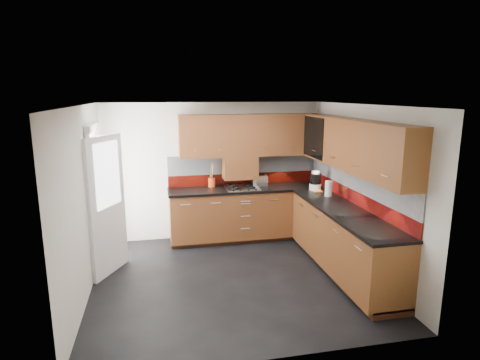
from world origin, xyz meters
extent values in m
cube|color=black|center=(0.00, 0.00, -0.01)|extent=(4.00, 3.80, 0.02)
cube|color=white|center=(0.00, 0.00, 2.45)|extent=(4.00, 3.80, 0.10)
cube|color=silver|center=(0.00, 1.84, 1.20)|extent=(4.00, 0.08, 2.64)
cube|color=silver|center=(0.00, -1.84, 1.20)|extent=(4.00, 0.08, 2.64)
cube|color=silver|center=(-1.94, 0.00, 1.20)|extent=(0.08, 3.80, 2.64)
cube|color=silver|center=(1.94, 0.00, 1.20)|extent=(0.08, 3.80, 2.64)
cube|color=brown|center=(0.55, 1.50, 0.48)|extent=(2.70, 0.60, 0.95)
cube|color=brown|center=(1.60, -0.10, 0.48)|extent=(0.60, 2.60, 0.95)
cube|color=#3F1F11|center=(0.55, 1.53, 0.05)|extent=(2.70, 0.54, 0.10)
cube|color=#3F1F11|center=(1.63, -0.10, 0.05)|extent=(0.54, 2.60, 0.10)
cube|color=black|center=(0.54, 1.49, 0.92)|extent=(2.72, 0.62, 0.04)
cube|color=black|center=(1.59, -0.12, 0.92)|extent=(0.62, 2.60, 0.04)
cube|color=maroon|center=(0.55, 1.79, 1.04)|extent=(2.70, 0.02, 0.20)
cube|color=#B5BABE|center=(0.55, 1.79, 1.31)|extent=(2.70, 0.02, 0.34)
cube|color=maroon|center=(1.89, 0.20, 1.04)|extent=(0.02, 3.20, 0.20)
cube|color=#B5BABE|center=(1.89, 0.20, 1.31)|extent=(0.02, 3.20, 0.34)
cube|color=brown|center=(0.65, 1.64, 1.84)|extent=(2.50, 0.33, 0.72)
cube|color=brown|center=(1.73, 0.04, 1.84)|extent=(0.33, 2.87, 0.72)
cube|color=silver|center=(0.50, 1.46, 1.63)|extent=(1.80, 0.01, 0.16)
cube|color=silver|center=(1.56, 0.00, 1.63)|extent=(0.01, 2.00, 0.16)
cube|color=brown|center=(0.45, 1.64, 1.28)|extent=(0.60, 0.33, 0.40)
cube|color=black|center=(1.56, 1.07, 1.84)|extent=(0.01, 0.80, 0.66)
cube|color=#FFD18C|center=(1.87, 1.07, 1.84)|extent=(0.01, 0.76, 0.64)
cube|color=black|center=(1.73, 1.07, 1.86)|extent=(0.29, 0.76, 0.01)
cylinder|color=black|center=(1.73, 0.82, 1.96)|extent=(0.07, 0.07, 0.16)
cylinder|color=black|center=(1.73, 0.97, 1.96)|extent=(0.07, 0.07, 0.16)
cylinder|color=white|center=(1.73, 1.12, 1.96)|extent=(0.07, 0.07, 0.16)
cylinder|color=black|center=(1.73, 1.27, 1.96)|extent=(0.07, 0.07, 0.16)
cube|color=white|center=(-1.86, 0.90, 1.02)|extent=(0.06, 0.95, 2.04)
cube|color=white|center=(-1.68, 0.55, 1.00)|extent=(0.42, 0.73, 1.98)
cube|color=white|center=(-1.65, 0.55, 1.45)|extent=(0.28, 0.50, 0.90)
cube|color=silver|center=(0.45, 1.48, 0.95)|extent=(0.57, 0.49, 0.02)
torus|color=black|center=(0.30, 1.36, 0.98)|extent=(0.13, 0.13, 0.02)
torus|color=black|center=(0.60, 1.36, 0.98)|extent=(0.13, 0.13, 0.02)
torus|color=black|center=(0.30, 1.60, 0.98)|extent=(0.13, 0.13, 0.02)
torus|color=black|center=(0.60, 1.60, 0.98)|extent=(0.13, 0.13, 0.02)
cube|color=black|center=(0.45, 1.24, 0.96)|extent=(0.43, 0.04, 0.02)
cylinder|color=#D64614|center=(-0.05, 1.69, 1.02)|extent=(0.12, 0.12, 0.15)
cylinder|color=olive|center=(-0.04, 1.71, 1.20)|extent=(0.06, 0.02, 0.30)
cylinder|color=olive|center=(-0.04, 1.71, 1.19)|extent=(0.05, 0.04, 0.28)
cylinder|color=olive|center=(-0.05, 1.71, 1.21)|extent=(0.06, 0.02, 0.32)
cylinder|color=olive|center=(-0.03, 1.70, 1.18)|extent=(0.03, 0.05, 0.26)
cylinder|color=olive|center=(-0.06, 1.71, 1.20)|extent=(0.05, 0.04, 0.29)
cube|color=silver|center=(0.79, 1.60, 1.03)|extent=(0.27, 0.17, 0.18)
cube|color=black|center=(0.79, 1.60, 1.13)|extent=(0.21, 0.02, 0.01)
cube|color=black|center=(0.79, 1.64, 1.13)|extent=(0.21, 0.02, 0.01)
cylinder|color=white|center=(1.64, 1.08, 1.00)|extent=(0.20, 0.20, 0.11)
cylinder|color=black|center=(1.64, 1.08, 1.14)|extent=(0.19, 0.19, 0.18)
cylinder|color=white|center=(1.64, 1.08, 1.25)|extent=(0.13, 0.13, 0.04)
cylinder|color=white|center=(1.69, 0.65, 1.06)|extent=(0.12, 0.12, 0.24)
cube|color=orange|center=(1.64, 0.97, 0.95)|extent=(0.14, 0.12, 0.01)
camera|label=1|loc=(-0.97, -5.13, 2.55)|focal=30.00mm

